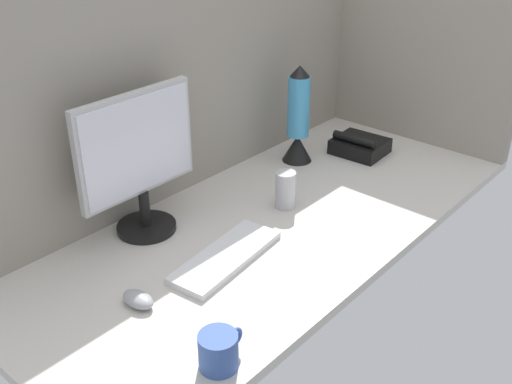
# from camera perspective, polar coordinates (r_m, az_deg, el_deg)

# --- Properties ---
(ground_plane) EXTENTS (1.80, 0.80, 0.03)m
(ground_plane) POSITION_cam_1_polar(r_m,az_deg,el_deg) (1.90, 1.73, -2.77)
(ground_plane) COLOR beige
(cubicle_wall_back) EXTENTS (1.80, 0.05, 0.74)m
(cubicle_wall_back) POSITION_cam_1_polar(r_m,az_deg,el_deg) (1.98, -6.64, 10.61)
(cubicle_wall_back) COLOR gray
(cubicle_wall_back) RESTS_ON ground_plane
(cubicle_wall_side) EXTENTS (0.05, 0.80, 0.74)m
(cubicle_wall_side) POSITION_cam_1_polar(r_m,az_deg,el_deg) (2.45, 15.41, 13.23)
(cubicle_wall_side) COLOR gray
(cubicle_wall_side) RESTS_ON ground_plane
(monitor) EXTENTS (0.40, 0.18, 0.43)m
(monitor) POSITION_cam_1_polar(r_m,az_deg,el_deg) (1.75, -11.18, 3.19)
(monitor) COLOR black
(monitor) RESTS_ON ground_plane
(keyboard) EXTENTS (0.38, 0.17, 0.02)m
(keyboard) POSITION_cam_1_polar(r_m,az_deg,el_deg) (1.69, -2.89, -6.19)
(keyboard) COLOR silver
(keyboard) RESTS_ON ground_plane
(mouse) EXTENTS (0.06, 0.10, 0.03)m
(mouse) POSITION_cam_1_polar(r_m,az_deg,el_deg) (1.55, -11.20, -10.02)
(mouse) COLOR #99999E
(mouse) RESTS_ON ground_plane
(mug_steel) EXTENTS (0.07, 0.07, 0.12)m
(mug_steel) POSITION_cam_1_polar(r_m,az_deg,el_deg) (1.92, 2.83, 0.22)
(mug_steel) COLOR #B2B2B7
(mug_steel) RESTS_ON ground_plane
(mug_ceramic_blue) EXTENTS (0.12, 0.09, 0.09)m
(mug_ceramic_blue) POSITION_cam_1_polar(r_m,az_deg,el_deg) (1.35, -3.57, -14.88)
(mug_ceramic_blue) COLOR #38569E
(mug_ceramic_blue) RESTS_ON ground_plane
(lava_lamp) EXTENTS (0.11, 0.11, 0.37)m
(lava_lamp) POSITION_cam_1_polar(r_m,az_deg,el_deg) (2.21, 4.04, 6.68)
(lava_lamp) COLOR black
(lava_lamp) RESTS_ON ground_plane
(desk_phone) EXTENTS (0.18, 0.20, 0.09)m
(desk_phone) POSITION_cam_1_polar(r_m,az_deg,el_deg) (2.34, 9.84, 4.39)
(desk_phone) COLOR black
(desk_phone) RESTS_ON ground_plane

